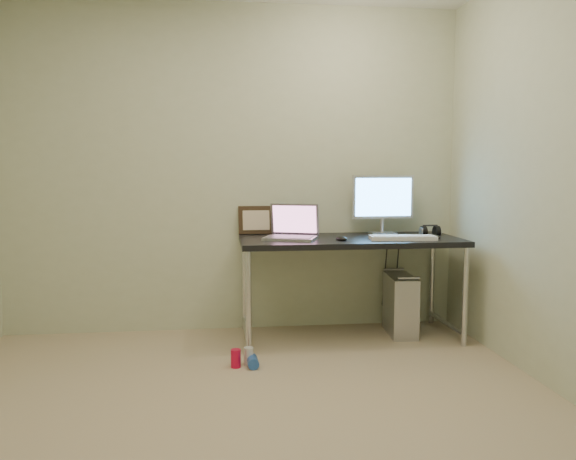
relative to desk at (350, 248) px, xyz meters
The scene contains 17 objects.
floor 1.76m from the desk, 120.84° to the right, with size 3.50×3.50×0.00m, color tan.
wall_back 1.07m from the desk, 157.17° to the left, with size 3.50×0.02×2.50m, color beige.
desk is the anchor object (origin of this frame).
tower_computer 0.61m from the desk, ahead, with size 0.22×0.44×0.47m.
cable_a 0.54m from the desk, 39.77° to the left, with size 0.01×0.01×0.70m, color black.
cable_b 0.61m from the desk, 31.90° to the left, with size 0.01×0.01×0.72m, color black.
can_red 1.19m from the desk, 147.20° to the right, with size 0.06×0.06×0.12m, color red.
can_white 1.11m from the desk, 146.52° to the right, with size 0.06×0.06×0.11m, color silver.
can_blue 1.13m from the desk, 143.26° to the right, with size 0.07×0.07×0.13m, color #2756B4.
laptop 0.45m from the desk, behind, with size 0.44×0.40×0.25m.
monitor 0.51m from the desk, 34.37° to the left, with size 0.49×0.15×0.46m.
keyboard 0.40m from the desk, 24.62° to the right, with size 0.47×0.15×0.03m, color white.
mouse_right 0.62m from the desk, 12.34° to the right, with size 0.07×0.12×0.04m, color black.
mouse_left 0.19m from the desk, 123.58° to the right, with size 0.07×0.12×0.04m, color black.
headphones 0.67m from the desk, ahead, with size 0.15×0.09×0.10m.
picture_frame 0.77m from the desk, 153.97° to the left, with size 0.27×0.03×0.22m, color black.
webcam 0.49m from the desk, 143.15° to the left, with size 0.04×0.03×0.12m.
Camera 1 is at (-0.11, -2.61, 1.24)m, focal length 35.00 mm.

